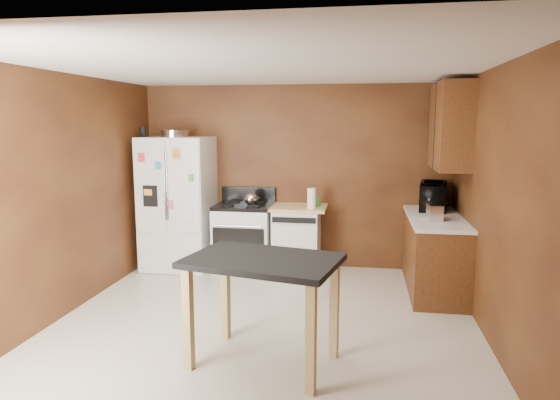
% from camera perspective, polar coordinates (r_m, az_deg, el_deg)
% --- Properties ---
extents(floor, '(4.50, 4.50, 0.00)m').
position_cam_1_polar(floor, '(5.05, -2.00, -14.43)').
color(floor, beige).
rests_on(floor, ground).
extents(ceiling, '(4.50, 4.50, 0.00)m').
position_cam_1_polar(ceiling, '(4.66, -2.17, 15.06)').
color(ceiling, white).
rests_on(ceiling, ground).
extents(wall_back, '(4.20, 0.00, 4.20)m').
position_cam_1_polar(wall_back, '(6.90, 1.63, 2.68)').
color(wall_back, brown).
rests_on(wall_back, ground).
extents(wall_front, '(4.20, 0.00, 4.20)m').
position_cam_1_polar(wall_front, '(2.58, -12.11, -8.21)').
color(wall_front, brown).
rests_on(wall_front, ground).
extents(wall_left, '(0.00, 4.50, 4.50)m').
position_cam_1_polar(wall_left, '(5.51, -24.02, 0.31)').
color(wall_left, brown).
rests_on(wall_left, ground).
extents(wall_right, '(0.00, 4.50, 4.50)m').
position_cam_1_polar(wall_right, '(4.75, 23.58, -0.92)').
color(wall_right, brown).
rests_on(wall_right, ground).
extents(roasting_pan, '(0.37, 0.37, 0.09)m').
position_cam_1_polar(roasting_pan, '(6.88, -11.92, 7.45)').
color(roasting_pan, silver).
rests_on(roasting_pan, refrigerator).
extents(pen_cup, '(0.08, 0.08, 0.13)m').
position_cam_1_polar(pen_cup, '(6.97, -15.40, 7.48)').
color(pen_cup, black).
rests_on(pen_cup, refrigerator).
extents(kettle, '(0.17, 0.17, 0.17)m').
position_cam_1_polar(kettle, '(6.64, -3.36, 0.12)').
color(kettle, silver).
rests_on(kettle, gas_range).
extents(paper_towel, '(0.15, 0.15, 0.26)m').
position_cam_1_polar(paper_towel, '(6.46, 3.63, 0.19)').
color(paper_towel, white).
rests_on(paper_towel, dishwasher).
extents(green_canister, '(0.11, 0.11, 0.10)m').
position_cam_1_polar(green_canister, '(6.67, 4.28, -0.25)').
color(green_canister, green).
rests_on(green_canister, dishwasher).
extents(toaster, '(0.16, 0.25, 0.17)m').
position_cam_1_polar(toaster, '(5.92, 17.26, -1.35)').
color(toaster, silver).
rests_on(toaster, right_cabinets).
extents(microwave, '(0.48, 0.63, 0.32)m').
position_cam_1_polar(microwave, '(6.57, 17.10, 0.30)').
color(microwave, black).
rests_on(microwave, right_cabinets).
extents(refrigerator, '(0.90, 0.80, 1.80)m').
position_cam_1_polar(refrigerator, '(6.96, -11.58, -0.36)').
color(refrigerator, white).
rests_on(refrigerator, ground).
extents(gas_range, '(0.76, 0.68, 1.10)m').
position_cam_1_polar(gas_range, '(6.83, -4.11, -4.12)').
color(gas_range, white).
rests_on(gas_range, ground).
extents(dishwasher, '(0.78, 0.63, 0.89)m').
position_cam_1_polar(dishwasher, '(6.73, 1.93, -4.38)').
color(dishwasher, white).
rests_on(dishwasher, ground).
extents(right_cabinets, '(0.63, 1.58, 2.45)m').
position_cam_1_polar(right_cabinets, '(6.19, 17.73, -1.67)').
color(right_cabinets, brown).
rests_on(right_cabinets, ground).
extents(island, '(1.35, 1.04, 0.91)m').
position_cam_1_polar(island, '(4.12, -1.96, -8.51)').
color(island, black).
rests_on(island, ground).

